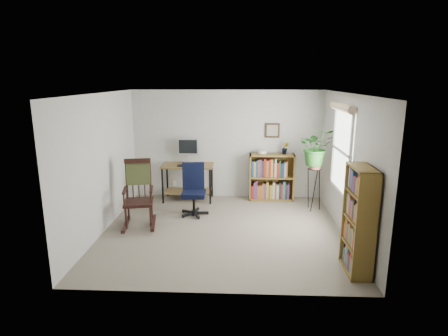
{
  "coord_description": "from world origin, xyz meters",
  "views": [
    {
      "loc": [
        0.3,
        -6.21,
        2.64
      ],
      "look_at": [
        0.0,
        0.4,
        1.05
      ],
      "focal_mm": 30.0,
      "sensor_mm": 36.0,
      "label": 1
    }
  ],
  "objects_px": {
    "rocking_chair": "(138,193)",
    "low_bookshelf": "(271,177)",
    "office_chair": "(194,190)",
    "desk": "(188,182)",
    "tall_bookshelf": "(359,221)"
  },
  "relations": [
    {
      "from": "office_chair",
      "to": "low_bookshelf",
      "type": "distance_m",
      "value": 1.92
    },
    {
      "from": "desk",
      "to": "rocking_chair",
      "type": "distance_m",
      "value": 1.7
    },
    {
      "from": "tall_bookshelf",
      "to": "desk",
      "type": "bearing_deg",
      "value": 132.37
    },
    {
      "from": "desk",
      "to": "office_chair",
      "type": "relative_size",
      "value": 1.07
    },
    {
      "from": "desk",
      "to": "low_bookshelf",
      "type": "xyz_separation_m",
      "value": [
        1.84,
        0.12,
        0.11
      ]
    },
    {
      "from": "rocking_chair",
      "to": "low_bookshelf",
      "type": "xyz_separation_m",
      "value": [
        2.53,
        1.66,
        -0.1
      ]
    },
    {
      "from": "office_chair",
      "to": "low_bookshelf",
      "type": "xyz_separation_m",
      "value": [
        1.6,
        1.06,
        -0.0
      ]
    },
    {
      "from": "office_chair",
      "to": "rocking_chair",
      "type": "xyz_separation_m",
      "value": [
        -0.93,
        -0.6,
        0.1
      ]
    },
    {
      "from": "desk",
      "to": "office_chair",
      "type": "xyz_separation_m",
      "value": [
        0.25,
        -0.94,
        0.12
      ]
    },
    {
      "from": "desk",
      "to": "office_chair",
      "type": "bearing_deg",
      "value": -75.39
    },
    {
      "from": "desk",
      "to": "office_chair",
      "type": "distance_m",
      "value": 0.98
    },
    {
      "from": "low_bookshelf",
      "to": "tall_bookshelf",
      "type": "distance_m",
      "value": 3.31
    },
    {
      "from": "desk",
      "to": "rocking_chair",
      "type": "bearing_deg",
      "value": -113.89
    },
    {
      "from": "office_chair",
      "to": "rocking_chair",
      "type": "distance_m",
      "value": 1.11
    },
    {
      "from": "rocking_chair",
      "to": "tall_bookshelf",
      "type": "bearing_deg",
      "value": -34.35
    }
  ]
}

